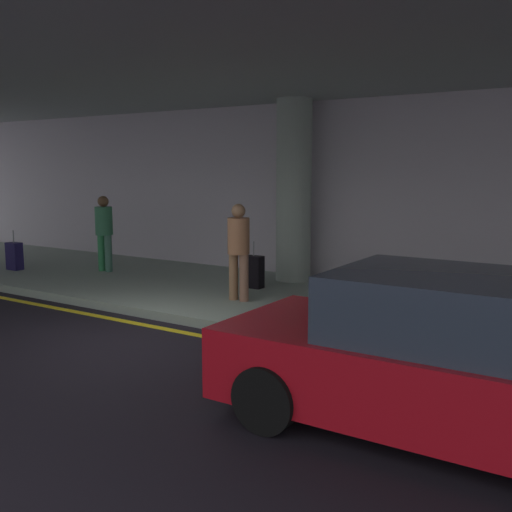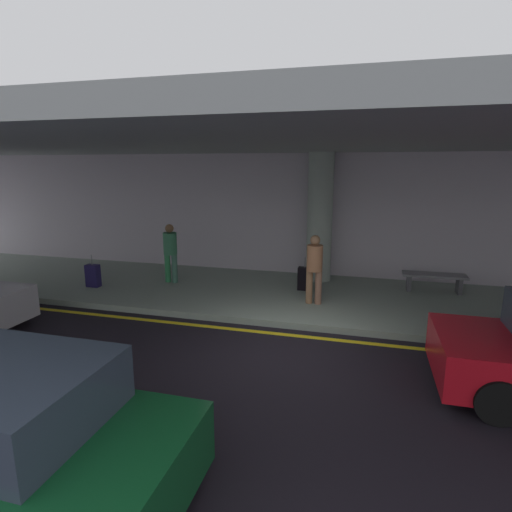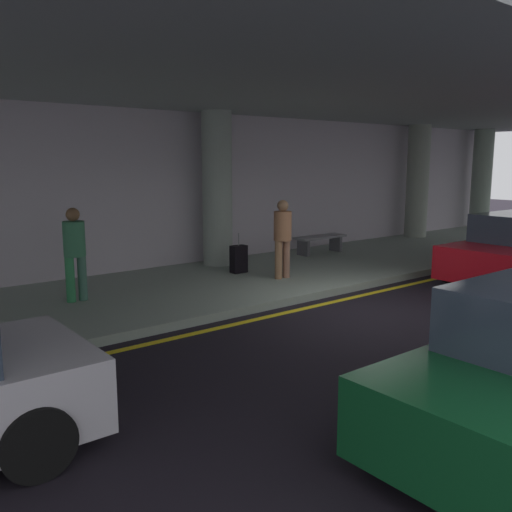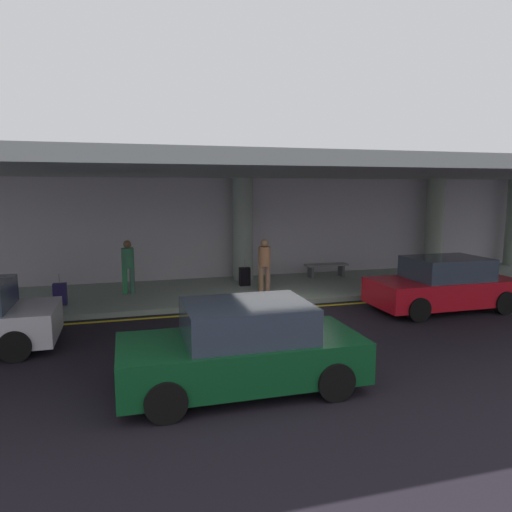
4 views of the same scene
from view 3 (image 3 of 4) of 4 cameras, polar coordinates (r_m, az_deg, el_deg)
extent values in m
plane|color=black|center=(10.10, 11.15, -5.45)|extent=(60.00, 60.00, 0.00)
cube|color=gray|center=(12.24, 0.05, -2.21)|extent=(26.00, 4.20, 0.15)
cube|color=yellow|center=(10.53, 8.29, -4.70)|extent=(26.00, 0.14, 0.01)
cylinder|color=gray|center=(13.20, -4.07, 6.96)|extent=(0.72, 0.72, 3.65)
cylinder|color=gray|center=(18.92, 16.49, 7.44)|extent=(0.72, 0.72, 3.65)
cylinder|color=gray|center=(22.31, 22.45, 7.40)|extent=(0.72, 0.72, 3.65)
cube|color=#939A99|center=(11.67, 1.65, 16.33)|extent=(28.00, 13.20, 0.30)
cube|color=#B2A9B4|center=(13.82, -5.83, 6.75)|extent=(26.00, 0.30, 3.80)
cylinder|color=black|center=(5.14, -21.88, -17.58)|extent=(0.64, 0.22, 0.64)
cylinder|color=black|center=(12.63, 19.77, -1.29)|extent=(0.64, 0.22, 0.64)
cylinder|color=black|center=(5.31, 14.22, -16.20)|extent=(0.64, 0.22, 0.64)
cylinder|color=#297845|center=(10.26, -18.80, -2.33)|extent=(0.16, 0.16, 0.82)
cylinder|color=#396552|center=(10.33, -17.65, -2.18)|extent=(0.16, 0.16, 0.82)
cylinder|color=#2E6A48|center=(10.17, -18.44, 1.71)|extent=(0.38, 0.38, 0.62)
sphere|color=brown|center=(10.13, -18.57, 4.12)|extent=(0.24, 0.24, 0.24)
cylinder|color=#8B6242|center=(11.65, 2.36, -0.41)|extent=(0.16, 0.16, 0.82)
cylinder|color=#8A5F49|center=(11.79, 3.17, -0.29)|extent=(0.16, 0.16, 0.82)
cylinder|color=#956141|center=(11.61, 2.80, 3.15)|extent=(0.38, 0.38, 0.62)
sphere|color=#8C6647|center=(11.57, 2.82, 5.26)|extent=(0.24, 0.24, 0.24)
cube|color=black|center=(12.31, -1.82, -0.32)|extent=(0.36, 0.22, 0.62)
cylinder|color=slate|center=(12.24, -1.83, 1.75)|extent=(0.02, 0.02, 0.28)
cube|color=slate|center=(15.01, 6.70, 1.99)|extent=(1.60, 0.50, 0.06)
cube|color=#4C4C51|center=(14.62, 4.97, 0.86)|extent=(0.10, 0.40, 0.42)
cube|color=#4C4C51|center=(15.49, 8.30, 1.30)|extent=(0.10, 0.40, 0.42)
camera|label=1|loc=(13.35, 50.31, 5.43)|focal=41.54mm
camera|label=2|loc=(8.84, 58.34, 10.28)|focal=28.83mm
camera|label=4|loc=(6.49, 110.75, 3.47)|focal=33.05mm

